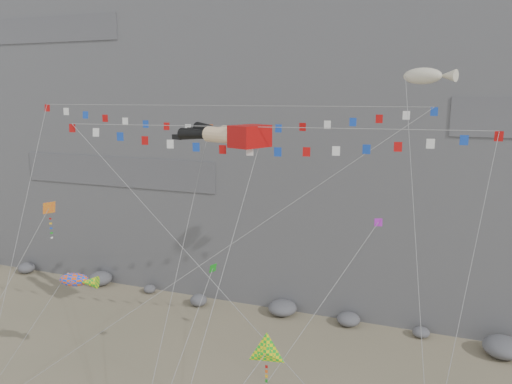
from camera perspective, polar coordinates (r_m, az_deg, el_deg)
cliff at (r=57.05m, az=8.10°, el=16.42°), size 80.00×28.00×50.00m
talus_boulders at (r=46.49m, az=3.04°, el=-13.13°), size 60.00×3.00×1.20m
legs_kite at (r=32.46m, az=-3.40°, el=6.58°), size 7.78×17.51×22.11m
flag_banner_upper at (r=35.83m, az=-4.11°, el=9.79°), size 28.52×14.23×25.30m
flag_banner_lower at (r=30.15m, az=0.92°, el=7.38°), size 25.90×8.14×21.51m
harlequin_kite at (r=35.75m, az=-22.62°, el=-1.78°), size 4.81×7.64×14.54m
fish_windsock at (r=35.28m, az=-20.08°, el=-9.42°), size 6.38×5.28×9.93m
delta_kite at (r=26.65m, az=1.13°, el=-17.95°), size 5.45×7.65×10.78m
blimp_windsock at (r=33.54m, az=18.48°, el=12.37°), size 4.26×12.91×23.88m
small_kite_a at (r=36.46m, az=-5.49°, el=6.73°), size 3.11×15.75×23.04m
small_kite_b at (r=31.09m, az=13.42°, el=-3.97°), size 7.95×13.00×18.78m
small_kite_c at (r=31.85m, az=-5.05°, el=-8.97°), size 1.10×11.76×14.24m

